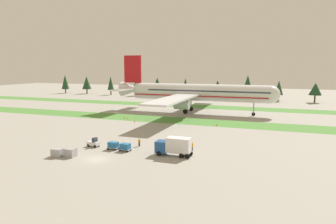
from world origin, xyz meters
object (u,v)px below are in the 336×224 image
(baggage_tug, at_px, (94,143))
(cargo_dolly_lead, at_px, (113,145))
(uld_container_0, at_px, (58,153))
(uld_container_1, at_px, (70,153))
(cargo_dolly_second, at_px, (125,147))
(taxiway_marker_1, at_px, (135,121))
(taxiway_marker_3, at_px, (128,118))
(airliner, at_px, (194,92))
(ground_crew_marshaller, at_px, (192,146))
(ground_crew_loader, at_px, (139,142))
(taxiway_marker_0, at_px, (125,118))
(taxiway_marker_2, at_px, (217,125))
(catering_truck, at_px, (174,146))

(baggage_tug, relative_size, cargo_dolly_lead, 1.16)
(uld_container_0, xyz_separation_m, uld_container_1, (2.34, 0.76, 0.02))
(cargo_dolly_second, bearing_deg, uld_container_1, 137.12)
(cargo_dolly_second, bearing_deg, cargo_dolly_lead, 90.00)
(cargo_dolly_second, distance_m, taxiway_marker_1, 32.12)
(cargo_dolly_lead, relative_size, uld_container_0, 1.17)
(cargo_dolly_second, distance_m, taxiway_marker_3, 37.84)
(airliner, relative_size, ground_crew_marshaller, 41.45)
(ground_crew_loader, bearing_deg, uld_container_0, 50.61)
(taxiway_marker_3, bearing_deg, taxiway_marker_0, 155.02)
(uld_container_0, relative_size, taxiway_marker_2, 4.03)
(ground_crew_marshaller, bearing_deg, uld_container_1, -68.46)
(ground_crew_marshaller, xyz_separation_m, taxiway_marker_2, (-0.62, 27.77, -0.70))
(cargo_dolly_second, distance_m, catering_truck, 10.31)
(cargo_dolly_second, relative_size, uld_container_0, 1.17)
(ground_crew_loader, relative_size, taxiway_marker_2, 3.51)
(taxiway_marker_3, bearing_deg, uld_container_1, -77.41)
(uld_container_0, bearing_deg, airliner, 81.31)
(ground_crew_loader, height_order, uld_container_1, ground_crew_loader)
(ground_crew_loader, height_order, taxiway_marker_0, ground_crew_loader)
(ground_crew_loader, distance_m, uld_container_1, 14.43)
(ground_crew_marshaller, relative_size, taxiway_marker_3, 3.43)
(airliner, height_order, taxiway_marker_3, airliner)
(taxiway_marker_0, relative_size, taxiway_marker_2, 1.22)
(uld_container_0, height_order, uld_container_1, uld_container_1)
(airliner, relative_size, taxiway_marker_1, 133.71)
(catering_truck, bearing_deg, taxiway_marker_0, 39.60)
(taxiway_marker_2, bearing_deg, ground_crew_loader, -111.14)
(airliner, distance_m, baggage_tug, 54.62)
(airliner, bearing_deg, taxiway_marker_0, -41.85)
(baggage_tug, height_order, uld_container_1, baggage_tug)
(cargo_dolly_second, relative_size, ground_crew_marshaller, 1.34)
(baggage_tug, relative_size, catering_truck, 0.39)
(cargo_dolly_second, bearing_deg, taxiway_marker_0, 33.67)
(cargo_dolly_lead, height_order, cargo_dolly_second, same)
(uld_container_1, bearing_deg, baggage_tug, 90.33)
(airliner, distance_m, cargo_dolly_second, 54.88)
(baggage_tug, relative_size, ground_crew_loader, 1.56)
(cargo_dolly_lead, bearing_deg, taxiway_marker_3, 28.20)
(taxiway_marker_1, relative_size, taxiway_marker_2, 1.09)
(taxiway_marker_0, xyz_separation_m, taxiway_marker_2, (30.50, -1.90, -0.05))
(catering_truck, distance_m, taxiway_marker_2, 32.48)
(baggage_tug, height_order, taxiway_marker_1, baggage_tug)
(catering_truck, xyz_separation_m, taxiway_marker_0, (-28.81, 34.29, -1.65))
(uld_container_0, xyz_separation_m, taxiway_marker_2, (22.13, 40.41, -0.52))
(baggage_tug, height_order, cargo_dolly_lead, baggage_tug)
(cargo_dolly_second, bearing_deg, ground_crew_marshaller, -63.25)
(baggage_tug, bearing_deg, airliner, -2.20)
(airliner, bearing_deg, catering_truck, 11.47)
(baggage_tug, distance_m, cargo_dolly_second, 7.93)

